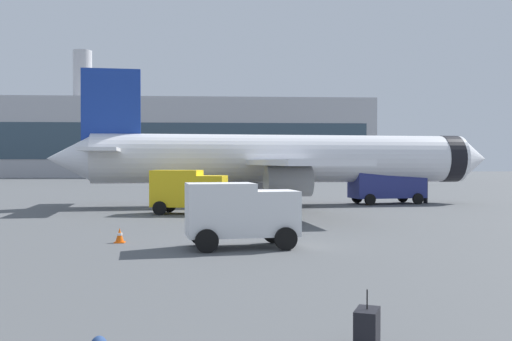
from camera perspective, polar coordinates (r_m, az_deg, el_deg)
airplane_at_gate at (r=46.09m, az=2.60°, el=1.12°), size 35.77×32.33×10.50m
service_truck at (r=38.48m, az=-6.70°, el=-1.88°), size 5.12×3.26×2.90m
fuel_truck at (r=48.63m, az=12.71°, el=-1.13°), size 6.34×3.62×3.20m
cargo_van at (r=23.16m, az=-1.56°, el=-4.07°), size 4.64×2.87×2.60m
safety_cone_near at (r=25.35m, az=-13.30°, el=-6.25°), size 0.44×0.44×0.63m
safety_cone_mid at (r=47.40m, az=11.13°, el=-2.85°), size 0.44×0.44×0.80m
rolling_suitcase at (r=11.14m, az=10.89°, el=-15.02°), size 0.62×0.75×1.10m
terminal_building at (r=140.70m, az=-9.27°, el=3.12°), size 98.32×23.76×29.92m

